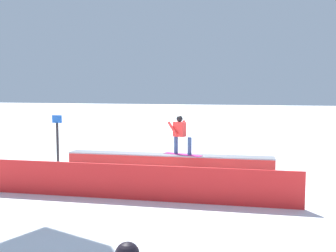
% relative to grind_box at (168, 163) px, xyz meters
% --- Properties ---
extents(ground_plane, '(120.00, 120.00, 0.00)m').
position_rel_grind_box_xyz_m(ground_plane, '(0.00, 0.00, -0.25)').
color(ground_plane, white).
extents(grind_box, '(7.24, 1.04, 0.55)m').
position_rel_grind_box_xyz_m(grind_box, '(0.00, 0.00, 0.00)').
color(grind_box, red).
rests_on(grind_box, ground_plane).
extents(snowboarder, '(1.45, 0.69, 1.35)m').
position_rel_grind_box_xyz_m(snowboarder, '(-0.42, -0.06, 1.04)').
color(snowboarder, '#C92281').
rests_on(snowboarder, grind_box).
extents(safety_fence, '(8.49, 0.57, 0.90)m').
position_rel_grind_box_xyz_m(safety_fence, '(0.00, 3.82, 0.20)').
color(safety_fence, red).
rests_on(safety_fence, ground_plane).
extents(trail_marker, '(0.40, 0.10, 1.83)m').
position_rel_grind_box_xyz_m(trail_marker, '(4.46, -0.24, 0.73)').
color(trail_marker, '#262628').
rests_on(trail_marker, ground_plane).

